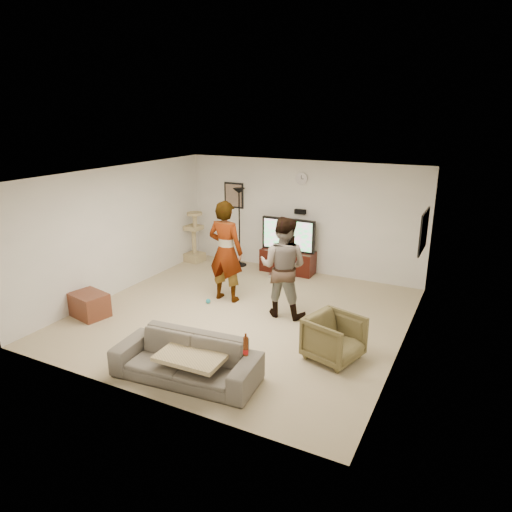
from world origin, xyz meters
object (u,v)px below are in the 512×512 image
at_px(cat_tree, 194,237).
at_px(person_right, 283,267).
at_px(tv, 288,235).
at_px(sofa, 186,359).
at_px(person_left, 226,251).
at_px(tv_stand, 288,261).
at_px(floor_lamp, 239,228).
at_px(armchair, 334,338).
at_px(beer_bottle, 246,346).
at_px(side_table, 89,305).

height_order(cat_tree, person_right, person_right).
height_order(tv, cat_tree, tv).
bearing_deg(sofa, person_left, 104.02).
height_order(tv, sofa, tv).
xyz_separation_m(tv_stand, floor_lamp, (-1.20, -0.07, 0.66)).
relative_size(floor_lamp, cat_tree, 1.48).
bearing_deg(sofa, floor_lamp, 105.12).
distance_m(tv_stand, armchair, 3.88).
height_order(cat_tree, person_left, person_left).
bearing_deg(floor_lamp, tv_stand, 3.37).
height_order(floor_lamp, person_left, person_left).
height_order(tv, beer_bottle, tv).
bearing_deg(beer_bottle, floor_lamp, 119.74).
xyz_separation_m(sofa, side_table, (-2.70, 0.88, -0.08)).
bearing_deg(sofa, cat_tree, 117.75).
bearing_deg(armchair, beer_bottle, 169.60).
bearing_deg(side_table, sofa, -18.02).
bearing_deg(floor_lamp, sofa, -69.67).
bearing_deg(person_right, person_left, -10.43).
bearing_deg(person_right, side_table, 24.39).
xyz_separation_m(tv, armchair, (2.12, -3.24, -0.54)).
relative_size(armchair, side_table, 1.15).
xyz_separation_m(tv, cat_tree, (-2.34, -0.28, -0.26)).
distance_m(cat_tree, person_right, 3.67).
bearing_deg(armchair, tv_stand, 49.52).
bearing_deg(tv_stand, person_right, -69.14).
relative_size(tv_stand, cat_tree, 0.99).
height_order(floor_lamp, armchair, floor_lamp).
bearing_deg(side_table, person_right, 28.20).
bearing_deg(armchair, tv, 49.52).
height_order(cat_tree, side_table, cat_tree).
relative_size(person_right, beer_bottle, 7.17).
height_order(person_right, armchair, person_right).
distance_m(cat_tree, person_left, 2.59).
bearing_deg(floor_lamp, side_table, -105.21).
distance_m(tv, sofa, 4.71).
distance_m(tv_stand, person_right, 2.39).
bearing_deg(armchair, sofa, 147.14).
relative_size(tv_stand, person_right, 0.68).
xyz_separation_m(floor_lamp, person_right, (2.02, -2.08, -0.02)).
xyz_separation_m(floor_lamp, side_table, (-1.01, -3.70, -0.70)).
bearing_deg(tv, armchair, -56.81).
bearing_deg(tv, sofa, -83.92).
bearing_deg(floor_lamp, person_left, -68.20).
distance_m(person_right, armchair, 1.79).
relative_size(tv, beer_bottle, 4.96).
distance_m(beer_bottle, side_table, 3.76).
bearing_deg(armchair, floor_lamp, 62.65).
height_order(cat_tree, beer_bottle, cat_tree).
xyz_separation_m(beer_bottle, armchair, (0.71, 1.40, -0.37)).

